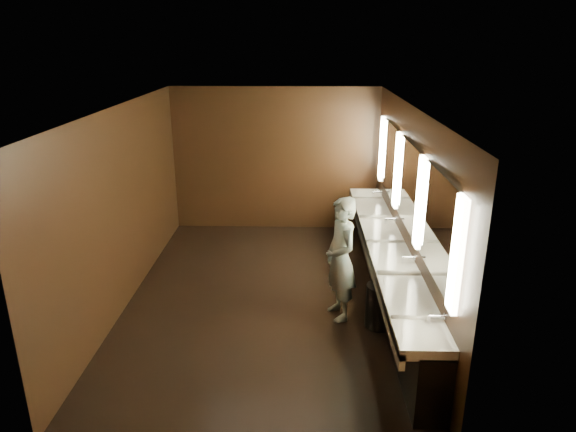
% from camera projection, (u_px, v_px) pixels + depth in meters
% --- Properties ---
extents(floor, '(6.00, 6.00, 0.00)m').
position_uv_depth(floor, '(266.00, 297.00, 7.67)').
color(floor, black).
rests_on(floor, ground).
extents(ceiling, '(4.00, 6.00, 0.02)m').
position_uv_depth(ceiling, '(263.00, 107.00, 6.74)').
color(ceiling, '#2D2D2B').
rests_on(ceiling, wall_back).
extents(wall_back, '(4.00, 0.02, 2.80)m').
position_uv_depth(wall_back, '(275.00, 160.00, 10.03)').
color(wall_back, black).
rests_on(wall_back, floor).
extents(wall_front, '(4.00, 0.02, 2.80)m').
position_uv_depth(wall_front, '(240.00, 319.00, 4.37)').
color(wall_front, black).
rests_on(wall_front, floor).
extents(wall_left, '(0.02, 6.00, 2.80)m').
position_uv_depth(wall_left, '(124.00, 207.00, 7.25)').
color(wall_left, black).
rests_on(wall_left, floor).
extents(wall_right, '(0.02, 6.00, 2.80)m').
position_uv_depth(wall_right, '(408.00, 209.00, 7.15)').
color(wall_right, black).
rests_on(wall_right, floor).
extents(sink_counter, '(0.55, 5.40, 1.01)m').
position_uv_depth(sink_counter, '(389.00, 268.00, 7.46)').
color(sink_counter, black).
rests_on(sink_counter, floor).
extents(mirror_band, '(0.06, 5.03, 1.15)m').
position_uv_depth(mirror_band, '(408.00, 185.00, 7.04)').
color(mirror_band, '#FEF7CA').
rests_on(mirror_band, wall_right).
extents(person, '(0.58, 0.72, 1.72)m').
position_uv_depth(person, '(341.00, 259.00, 6.87)').
color(person, '#8BC6CF').
rests_on(person, floor).
extents(trash_bin, '(0.46, 0.46, 0.60)m').
position_uv_depth(trash_bin, '(380.00, 306.00, 6.81)').
color(trash_bin, black).
rests_on(trash_bin, floor).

